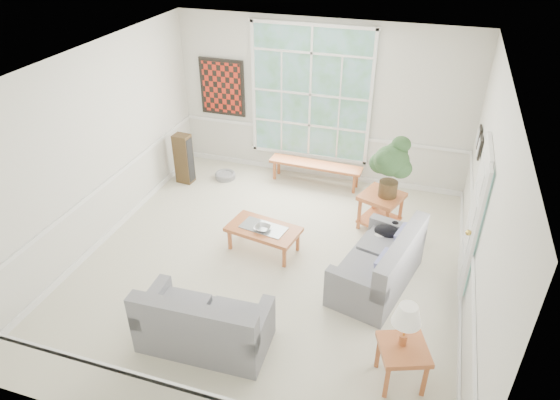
# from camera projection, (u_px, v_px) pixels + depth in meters

# --- Properties ---
(floor) EXTENTS (5.50, 6.00, 0.01)m
(floor) POSITION_uv_depth(u_px,v_px,m) (270.00, 265.00, 7.49)
(floor) COLOR beige
(floor) RESTS_ON ground
(ceiling) EXTENTS (5.50, 6.00, 0.02)m
(ceiling) POSITION_uv_depth(u_px,v_px,m) (267.00, 67.00, 5.93)
(ceiling) COLOR white
(ceiling) RESTS_ON ground
(wall_back) EXTENTS (5.50, 0.02, 3.00)m
(wall_back) POSITION_uv_depth(u_px,v_px,m) (321.00, 103.00, 9.15)
(wall_back) COLOR silver
(wall_back) RESTS_ON ground
(wall_front) EXTENTS (5.50, 0.02, 3.00)m
(wall_front) POSITION_uv_depth(u_px,v_px,m) (155.00, 339.00, 4.27)
(wall_front) COLOR silver
(wall_front) RESTS_ON ground
(wall_left) EXTENTS (0.02, 6.00, 3.00)m
(wall_left) POSITION_uv_depth(u_px,v_px,m) (94.00, 151.00, 7.42)
(wall_left) COLOR silver
(wall_left) RESTS_ON ground
(wall_right) EXTENTS (0.02, 6.00, 3.00)m
(wall_right) POSITION_uv_depth(u_px,v_px,m) (485.00, 211.00, 5.99)
(wall_right) COLOR silver
(wall_right) RESTS_ON ground
(window_back) EXTENTS (2.30, 0.08, 2.40)m
(window_back) POSITION_uv_depth(u_px,v_px,m) (310.00, 94.00, 9.09)
(window_back) COLOR white
(window_back) RESTS_ON wall_back
(entry_door) EXTENTS (0.08, 0.90, 2.10)m
(entry_door) POSITION_uv_depth(u_px,v_px,m) (473.00, 216.00, 6.73)
(entry_door) COLOR white
(entry_door) RESTS_ON floor
(door_sidelight) EXTENTS (0.08, 0.26, 1.90)m
(door_sidelight) POSITION_uv_depth(u_px,v_px,m) (475.00, 236.00, 6.16)
(door_sidelight) COLOR white
(door_sidelight) RESTS_ON wall_right
(wall_art) EXTENTS (0.90, 0.06, 1.10)m
(wall_art) POSITION_uv_depth(u_px,v_px,m) (222.00, 87.00, 9.56)
(wall_art) COLOR maroon
(wall_art) RESTS_ON wall_back
(wall_frame_near) EXTENTS (0.04, 0.26, 0.32)m
(wall_frame_near) POSITION_uv_depth(u_px,v_px,m) (479.00, 147.00, 7.40)
(wall_frame_near) COLOR black
(wall_frame_near) RESTS_ON wall_right
(wall_frame_far) EXTENTS (0.04, 0.26, 0.32)m
(wall_frame_far) POSITION_uv_depth(u_px,v_px,m) (479.00, 137.00, 7.72)
(wall_frame_far) COLOR black
(wall_frame_far) RESTS_ON wall_right
(loveseat_right) EXTENTS (1.21, 1.77, 0.87)m
(loveseat_right) POSITION_uv_depth(u_px,v_px,m) (378.00, 259.00, 6.92)
(loveseat_right) COLOR slate
(loveseat_right) RESTS_ON floor
(loveseat_front) EXTENTS (1.58, 0.86, 0.84)m
(loveseat_front) POSITION_uv_depth(u_px,v_px,m) (204.00, 316.00, 5.99)
(loveseat_front) COLOR slate
(loveseat_front) RESTS_ON floor
(coffee_table) EXTENTS (1.18, 0.78, 0.41)m
(coffee_table) POSITION_uv_depth(u_px,v_px,m) (264.00, 239.00, 7.72)
(coffee_table) COLOR #AE5A2F
(coffee_table) RESTS_ON floor
(pewter_bowl) EXTENTS (0.33, 0.33, 0.07)m
(pewter_bowl) POSITION_uv_depth(u_px,v_px,m) (262.00, 228.00, 7.55)
(pewter_bowl) COLOR #A4A4A9
(pewter_bowl) RESTS_ON coffee_table
(window_bench) EXTENTS (1.78, 0.41, 0.41)m
(window_bench) POSITION_uv_depth(u_px,v_px,m) (315.00, 173.00, 9.53)
(window_bench) COLOR #AE5A2F
(window_bench) RESTS_ON floor
(end_table) EXTENTS (0.79, 0.79, 0.62)m
(end_table) POSITION_uv_depth(u_px,v_px,m) (380.00, 211.00, 8.20)
(end_table) COLOR #AE5A2F
(end_table) RESTS_ON floor
(houseplant) EXTENTS (0.62, 0.62, 1.02)m
(houseplant) POSITION_uv_depth(u_px,v_px,m) (391.00, 167.00, 7.76)
(houseplant) COLOR #2A4A26
(houseplant) RESTS_ON end_table
(side_table) EXTENTS (0.67, 0.67, 0.53)m
(side_table) POSITION_uv_depth(u_px,v_px,m) (401.00, 364.00, 5.58)
(side_table) COLOR #AE5A2F
(side_table) RESTS_ON floor
(table_lamp) EXTENTS (0.45, 0.45, 0.55)m
(table_lamp) POSITION_uv_depth(u_px,v_px,m) (405.00, 325.00, 5.34)
(table_lamp) COLOR white
(table_lamp) RESTS_ON side_table
(pet_bed) EXTENTS (0.51, 0.51, 0.12)m
(pet_bed) POSITION_uv_depth(u_px,v_px,m) (225.00, 175.00, 9.77)
(pet_bed) COLOR gray
(pet_bed) RESTS_ON floor
(floor_speaker) EXTENTS (0.32, 0.26, 0.97)m
(floor_speaker) POSITION_uv_depth(u_px,v_px,m) (184.00, 159.00, 9.44)
(floor_speaker) COLOR #3E2C17
(floor_speaker) RESTS_ON floor
(cat) EXTENTS (0.43, 0.34, 0.18)m
(cat) POSITION_uv_depth(u_px,v_px,m) (387.00, 231.00, 7.32)
(cat) COLOR black
(cat) RESTS_ON loveseat_right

